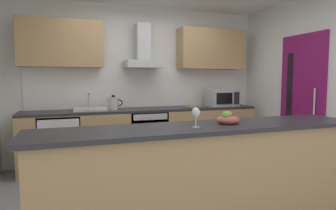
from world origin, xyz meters
name	(u,v)px	position (x,y,z in m)	size (l,w,h in m)	color
ground	(178,195)	(0.00, 0.00, -0.01)	(5.32, 4.48, 0.02)	gray
wall_back	(140,84)	(0.00, 1.80, 1.30)	(5.32, 0.12, 2.60)	white
wall_right	(323,85)	(2.22, 0.00, 1.30)	(0.12, 4.48, 2.60)	white
backsplash_tile	(141,88)	(0.00, 1.73, 1.23)	(3.67, 0.02, 0.66)	white
counter_back	(146,136)	(0.00, 1.42, 0.45)	(3.80, 0.60, 0.90)	tan
counter_island	(206,175)	(-0.03, -0.77, 0.48)	(3.16, 0.64, 0.96)	tan
upper_cabinets	(143,47)	(0.00, 1.57, 1.91)	(3.75, 0.32, 0.70)	tan
side_door	(302,102)	(2.14, 0.30, 1.03)	(0.08, 0.85, 2.05)	#7A1456
oven	(146,135)	(-0.01, 1.39, 0.46)	(0.60, 0.62, 0.80)	slate
refrigerator	(60,144)	(-1.33, 1.39, 0.43)	(0.58, 0.60, 0.85)	white
microwave	(222,98)	(1.39, 1.36, 1.05)	(0.50, 0.38, 0.30)	#B7BABC
sink	(90,109)	(-0.88, 1.40, 0.93)	(0.50, 0.40, 0.26)	silver
kettle	(113,103)	(-0.53, 1.36, 1.01)	(0.29, 0.15, 0.24)	#B7BABC
range_hood	(143,54)	(-0.01, 1.52, 1.79)	(0.62, 0.45, 0.72)	#B7BABC
wine_glass	(196,114)	(-0.18, -0.85, 1.08)	(0.08, 0.08, 0.18)	silver
fruit_bowl	(228,119)	(0.21, -0.75, 1.00)	(0.22, 0.22, 0.13)	#B24C47
chopping_board	(194,106)	(0.85, 1.37, 0.91)	(0.34, 0.22, 0.02)	#9E7247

